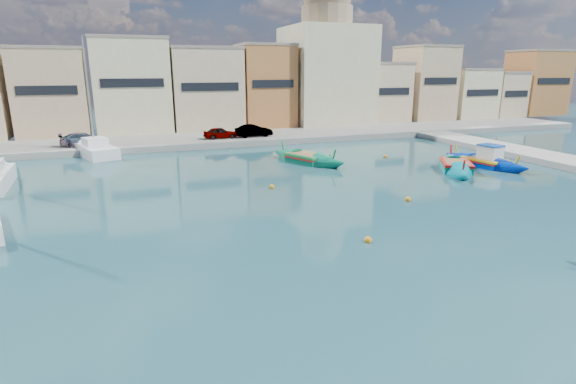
{
  "coord_description": "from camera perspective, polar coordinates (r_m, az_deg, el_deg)",
  "views": [
    {
      "loc": [
        -15.07,
        -14.62,
        7.42
      ],
      "look_at": [
        -7.57,
        6.0,
        1.4
      ],
      "focal_mm": 28.0,
      "sensor_mm": 36.0,
      "label": 1
    }
  ],
  "objects": [
    {
      "name": "ground",
      "position": [
        22.26,
        24.42,
        -5.56
      ],
      "size": [
        160.0,
        160.0,
        0.0
      ],
      "primitive_type": "plane",
      "color": "#15373F",
      "rests_on": "ground"
    },
    {
      "name": "north_quay",
      "position": [
        49.51,
        -2.08,
        7.06
      ],
      "size": [
        80.0,
        8.0,
        0.6
      ],
      "primitive_type": "cube",
      "color": "gray",
      "rests_on": "ground"
    },
    {
      "name": "north_townhouses",
      "position": [
        58.25,
        2.0,
        12.94
      ],
      "size": [
        83.2,
        7.87,
        10.19
      ],
      "color": "#D0B690",
      "rests_on": "ground"
    },
    {
      "name": "church_block",
      "position": [
        60.1,
        4.85,
        16.23
      ],
      "size": [
        10.0,
        10.0,
        19.1
      ],
      "color": "beige",
      "rests_on": "ground"
    },
    {
      "name": "parked_cars",
      "position": [
        45.84,
        -13.46,
        7.12
      ],
      "size": [
        20.35,
        1.99,
        1.27
      ],
      "color": "#4C1919",
      "rests_on": "north_quay"
    },
    {
      "name": "luzzu_blue_cabin",
      "position": [
        38.69,
        23.67,
        3.48
      ],
      "size": [
        3.32,
        7.89,
        2.72
      ],
      "color": "#002BAA",
      "rests_on": "ground"
    },
    {
      "name": "luzzu_cyan_mid",
      "position": [
        36.29,
        20.55,
        2.98
      ],
      "size": [
        6.09,
        8.25,
        2.5
      ],
      "color": "#00889A",
      "rests_on": "ground"
    },
    {
      "name": "luzzu_green",
      "position": [
        36.92,
        2.43,
        4.17
      ],
      "size": [
        5.21,
        8.29,
        2.57
      ],
      "color": "#0A6D4E",
      "rests_on": "ground"
    },
    {
      "name": "yacht_north",
      "position": [
        44.71,
        -23.83,
        5.04
      ],
      "size": [
        4.91,
        8.54,
        10.99
      ],
      "color": "white",
      "rests_on": "ground"
    },
    {
      "name": "mooring_buoys",
      "position": [
        28.17,
        21.36,
        -0.84
      ],
      "size": [
        22.57,
        23.15,
        0.36
      ],
      "color": "orange",
      "rests_on": "ground"
    }
  ]
}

